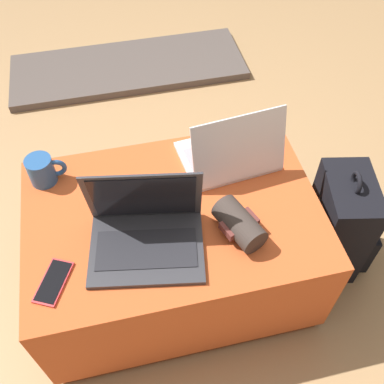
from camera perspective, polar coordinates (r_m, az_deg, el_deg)
name	(u,v)px	position (r m, az deg, el deg)	size (l,w,h in m)	color
ground_plane	(176,277)	(1.91, -1.99, -10.77)	(14.00, 14.00, 0.00)	tan
ottoman	(175,248)	(1.70, -2.20, -7.07)	(1.00, 0.68, 0.47)	maroon
laptop_near	(146,231)	(1.41, -5.89, -4.93)	(0.40, 0.32, 0.27)	#333338
laptop_far	(231,153)	(1.62, 4.97, 4.90)	(0.36, 0.29, 0.26)	silver
cell_phone	(53,282)	(1.43, -17.19, -10.86)	(0.13, 0.17, 0.01)	red
backpack	(341,225)	(1.87, 18.34, -3.99)	(0.27, 0.31, 0.53)	black
wrist_brace	(239,224)	(1.43, 6.02, -4.04)	(0.15, 0.20, 0.09)	#3D332D
coffee_mug	(43,170)	(1.64, -18.44, 2.64)	(0.13, 0.09, 0.10)	#285693
fireplace_hearth	(128,67)	(2.88, -8.07, 15.43)	(1.40, 0.50, 0.04)	#564C47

